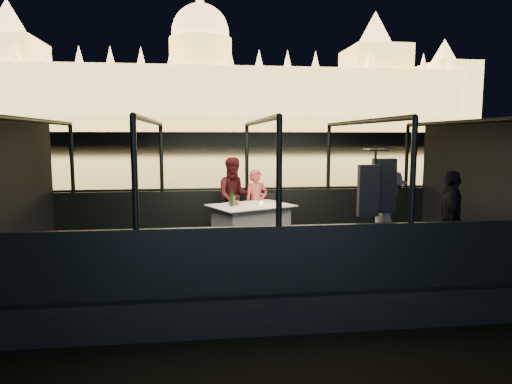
{
  "coord_description": "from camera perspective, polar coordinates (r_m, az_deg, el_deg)",
  "views": [
    {
      "loc": [
        -1.0,
        -7.72,
        2.55
      ],
      "look_at": [
        0.0,
        0.4,
        1.55
      ],
      "focal_mm": 32.0,
      "sensor_mm": 36.0,
      "label": 1
    }
  ],
  "objects": [
    {
      "name": "river_water",
      "position": [
        87.76,
        -6.42,
        5.25
      ],
      "size": [
        500.0,
        500.0,
        0.0
      ],
      "primitive_type": "plane",
      "color": "black",
      "rests_on": "ground"
    },
    {
      "name": "boat_hull",
      "position": [
        8.19,
        0.35,
        -11.17
      ],
      "size": [
        8.6,
        4.4,
        1.0
      ],
      "primitive_type": "cube",
      "color": "black",
      "rests_on": "river_water"
    },
    {
      "name": "boat_deck",
      "position": [
        8.05,
        0.35,
        -7.93
      ],
      "size": [
        8.0,
        4.0,
        0.04
      ],
      "primitive_type": "cube",
      "color": "black",
      "rests_on": "boat_hull"
    },
    {
      "name": "gunwale_port",
      "position": [
        9.9,
        -1.14,
        -2.33
      ],
      "size": [
        8.0,
        0.08,
        0.9
      ],
      "primitive_type": "cube",
      "color": "black",
      "rests_on": "boat_deck"
    },
    {
      "name": "gunwale_starboard",
      "position": [
        6.02,
        2.84,
        -8.45
      ],
      "size": [
        8.0,
        0.08,
        0.9
      ],
      "primitive_type": "cube",
      "color": "black",
      "rests_on": "boat_deck"
    },
    {
      "name": "cabin_glass_port",
      "position": [
        9.78,
        -1.15,
        4.33
      ],
      "size": [
        8.0,
        0.02,
        1.4
      ],
      "primitive_type": null,
      "color": "#99B2B2",
      "rests_on": "gunwale_port"
    },
    {
      "name": "cabin_glass_starboard",
      "position": [
        5.82,
        2.9,
        2.53
      ],
      "size": [
        8.0,
        0.02,
        1.4
      ],
      "primitive_type": null,
      "color": "#99B2B2",
      "rests_on": "gunwale_starboard"
    },
    {
      "name": "cabin_roof_glass",
      "position": [
        7.78,
        0.37,
        8.81
      ],
      "size": [
        8.0,
        4.0,
        0.02
      ],
      "primitive_type": null,
      "color": "#99B2B2",
      "rests_on": "boat_deck"
    },
    {
      "name": "end_wall_fore",
      "position": [
        8.33,
        -28.09,
        -0.06
      ],
      "size": [
        0.02,
        4.0,
        2.3
      ],
      "primitive_type": null,
      "color": "black",
      "rests_on": "boat_deck"
    },
    {
      "name": "end_wall_aft",
      "position": [
        9.24,
        25.78,
        0.69
      ],
      "size": [
        0.02,
        4.0,
        2.3
      ],
      "primitive_type": null,
      "color": "black",
      "rests_on": "boat_deck"
    },
    {
      "name": "canopy_ribs",
      "position": [
        7.83,
        0.36,
        0.37
      ],
      "size": [
        8.0,
        4.0,
        2.3
      ],
      "primitive_type": null,
      "color": "black",
      "rests_on": "boat_deck"
    },
    {
      "name": "embankment",
      "position": [
        217.72,
        -6.83,
        6.5
      ],
      "size": [
        400.0,
        140.0,
        6.0
      ],
      "primitive_type": "cube",
      "color": "#423D33",
      "rests_on": "ground"
    },
    {
      "name": "parliament_building",
      "position": [
        184.62,
        -6.91,
        15.15
      ],
      "size": [
        220.0,
        32.0,
        60.0
      ],
      "primitive_type": null,
      "color": "#F2D18C",
      "rests_on": "embankment"
    },
    {
      "name": "dining_table_central",
      "position": [
        8.64,
        -0.65,
        -4.13
      ],
      "size": [
        1.76,
        1.56,
        0.77
      ],
      "primitive_type": "cube",
      "rotation": [
        0.0,
        0.0,
        0.43
      ],
      "color": "white",
      "rests_on": "boat_deck"
    },
    {
      "name": "chair_port_left",
      "position": [
        9.3,
        -3.19,
        -2.94
      ],
      "size": [
        0.38,
        0.38,
        0.8
      ],
      "primitive_type": "cube",
      "rotation": [
        0.0,
        0.0,
        -0.01
      ],
      "color": "black",
      "rests_on": "boat_deck"
    },
    {
      "name": "chair_port_right",
      "position": [
        9.33,
        1.38,
        -2.91
      ],
      "size": [
        0.48,
        0.48,
        0.86
      ],
      "primitive_type": "cube",
      "rotation": [
        0.0,
        0.0,
        0.2
      ],
      "color": "black",
      "rests_on": "boat_deck"
    },
    {
      "name": "coat_stand",
      "position": [
        6.9,
        14.5,
        -2.84
      ],
      "size": [
        0.63,
        0.55,
        1.91
      ],
      "primitive_type": null,
      "rotation": [
        0.0,
        0.0,
        -0.27
      ],
      "color": "black",
      "rests_on": "boat_deck"
    },
    {
      "name": "person_woman_coral",
      "position": [
        9.37,
        0.05,
        -1.0
      ],
      "size": [
        0.56,
        0.44,
        1.38
      ],
      "primitive_type": "imported",
      "rotation": [
        0.0,
        0.0,
        0.24
      ],
      "color": "#CD4E4A",
      "rests_on": "boat_deck"
    },
    {
      "name": "person_man_maroon",
      "position": [
        9.44,
        -2.69,
        -0.96
      ],
      "size": [
        0.84,
        0.69,
        1.62
      ],
      "primitive_type": "imported",
      "rotation": [
        0.0,
        0.0,
        0.11
      ],
      "color": "#411215",
      "rests_on": "boat_deck"
    },
    {
      "name": "passenger_stripe",
      "position": [
        7.3,
        16.1,
        -2.76
      ],
      "size": [
        0.68,
        1.07,
        1.56
      ],
      "primitive_type": "imported",
      "rotation": [
        0.0,
        0.0,
        1.45
      ],
      "color": "silver",
      "rests_on": "boat_deck"
    },
    {
      "name": "passenger_dark",
      "position": [
        7.62,
        23.15,
        -2.66
      ],
      "size": [
        0.78,
        0.98,
        1.54
      ],
      "primitive_type": "imported",
      "rotation": [
        0.0,
        0.0,
        4.19
      ],
      "color": "black",
      "rests_on": "boat_deck"
    },
    {
      "name": "wine_bottle",
      "position": [
        8.41,
        -3.04,
        -0.79
      ],
      "size": [
        0.08,
        0.08,
        0.32
      ],
      "primitive_type": "cylinder",
      "rotation": [
        0.0,
        0.0,
        -0.26
      ],
      "color": "#143818",
      "rests_on": "dining_table_central"
    },
    {
      "name": "bread_basket",
      "position": [
        8.59,
        -2.75,
        -1.37
      ],
      "size": [
        0.24,
        0.24,
        0.08
      ],
      "primitive_type": "cylinder",
      "rotation": [
        0.0,
        0.0,
        0.29
      ],
      "color": "brown",
      "rests_on": "dining_table_central"
    },
    {
      "name": "amber_candle",
      "position": [
        8.57,
        0.69,
        -1.38
      ],
      "size": [
        0.06,
        0.06,
        0.07
      ],
      "primitive_type": "cylinder",
      "rotation": [
        0.0,
        0.0,
        0.28
      ],
      "color": "orange",
      "rests_on": "dining_table_central"
    },
    {
      "name": "plate_near",
      "position": [
        8.57,
        2.69,
        -1.61
      ],
      "size": [
        0.32,
        0.32,
        0.02
      ],
      "primitive_type": "cylinder",
      "rotation": [
        0.0,
        0.0,
        0.27
      ],
      "color": "white",
      "rests_on": "dining_table_central"
    },
    {
      "name": "plate_far",
      "position": [
        8.79,
        -3.08,
        -1.39
      ],
      "size": [
        0.28,
        0.28,
        0.01
      ],
      "primitive_type": "cylinder",
      "rotation": [
        0.0,
        0.0,
        -0.35
      ],
      "color": "silver",
      "rests_on": "dining_table_central"
    },
    {
      "name": "wine_glass_white",
      "position": [
        8.47,
        -2.82,
        -1.11
      ],
      "size": [
        0.07,
        0.07,
        0.19
      ],
      "primitive_type": null,
      "rotation": [
        0.0,
        0.0,
        0.07
      ],
      "color": "silver",
      "rests_on": "dining_table_central"
    },
    {
      "name": "wine_glass_red",
      "position": [
        8.92,
        0.77,
        -0.69
      ],
      "size": [
        0.07,
        0.07,
        0.17
      ],
      "primitive_type": null,
      "rotation": [
        0.0,
        0.0,
        -0.21
      ],
      "color": "silver",
      "rests_on": "dining_table_central"
    },
    {
      "name": "wine_glass_empty",
      "position": [
        8.42,
        -0.01,
        -1.15
      ],
      "size": [
        0.09,
        0.09,
        0.21
      ],
      "primitive_type": null,
      "rotation": [
        0.0,
        0.0,
        -0.44
      ],
      "color": "white",
      "rests_on": "dining_table_central"
    }
  ]
}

